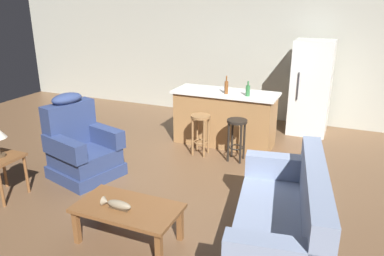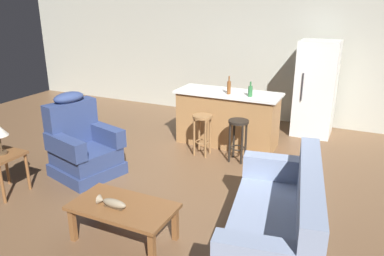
{
  "view_description": "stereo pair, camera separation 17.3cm",
  "coord_description": "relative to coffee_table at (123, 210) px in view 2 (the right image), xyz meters",
  "views": [
    {
      "loc": [
        1.95,
        -4.64,
        2.46
      ],
      "look_at": [
        -0.0,
        -0.1,
        0.75
      ],
      "focal_mm": 35.0,
      "sensor_mm": 36.0,
      "label": 1
    },
    {
      "loc": [
        2.1,
        -4.57,
        2.46
      ],
      "look_at": [
        -0.0,
        -0.1,
        0.75
      ],
      "focal_mm": 35.0,
      "sensor_mm": 36.0,
      "label": 2
    }
  ],
  "objects": [
    {
      "name": "ground_plane",
      "position": [
        0.01,
        1.78,
        -0.36
      ],
      "size": [
        12.0,
        12.0,
        0.0
      ],
      "color": "brown"
    },
    {
      "name": "back_wall",
      "position": [
        0.01,
        4.9,
        0.94
      ],
      "size": [
        12.0,
        0.05,
        2.6
      ],
      "color": "#B2B2A3",
      "rests_on": "ground_plane"
    },
    {
      "name": "coffee_table",
      "position": [
        0.0,
        0.0,
        0.0
      ],
      "size": [
        1.1,
        0.6,
        0.42
      ],
      "color": "brown",
      "rests_on": "ground_plane"
    },
    {
      "name": "fish_figurine",
      "position": [
        -0.09,
        -0.07,
        0.1
      ],
      "size": [
        0.34,
        0.1,
        0.1
      ],
      "color": "#4C3823",
      "rests_on": "coffee_table"
    },
    {
      "name": "couch",
      "position": [
        1.54,
        0.48,
        -0.02
      ],
      "size": [
        1.14,
        2.01,
        0.94
      ],
      "rotation": [
        0.0,
        0.0,
        3.3
      ],
      "color": "#8493B2",
      "rests_on": "ground_plane"
    },
    {
      "name": "recliner_near_lamp",
      "position": [
        -1.49,
        1.11,
        0.06
      ],
      "size": [
        1.03,
        1.03,
        1.2
      ],
      "rotation": [
        0.0,
        0.0,
        -0.27
      ],
      "color": "navy",
      "rests_on": "ground_plane"
    },
    {
      "name": "end_table",
      "position": [
        -2.03,
        0.18,
        0.1
      ],
      "size": [
        0.48,
        0.48,
        0.56
      ],
      "color": "brown",
      "rests_on": "ground_plane"
    },
    {
      "name": "kitchen_island",
      "position": [
        0.01,
        3.13,
        0.11
      ],
      "size": [
        1.8,
        0.7,
        0.95
      ],
      "color": "#9E7042",
      "rests_on": "ground_plane"
    },
    {
      "name": "bar_stool_left",
      "position": [
        -0.19,
        2.5,
        0.11
      ],
      "size": [
        0.32,
        0.32,
        0.68
      ],
      "color": "olive",
      "rests_on": "ground_plane"
    },
    {
      "name": "bar_stool_right",
      "position": [
        0.42,
        2.5,
        0.11
      ],
      "size": [
        0.32,
        0.32,
        0.68
      ],
      "color": "black",
      "rests_on": "ground_plane"
    },
    {
      "name": "refrigerator",
      "position": [
        1.3,
        4.33,
        0.52
      ],
      "size": [
        0.7,
        0.69,
        1.76
      ],
      "color": "white",
      "rests_on": "ground_plane"
    },
    {
      "name": "bottle_tall_green",
      "position": [
        0.07,
        3.0,
        0.7
      ],
      "size": [
        0.06,
        0.06,
        0.3
      ],
      "color": "brown",
      "rests_on": "kitchen_island"
    },
    {
      "name": "bottle_short_amber",
      "position": [
        0.44,
        2.99,
        0.68
      ],
      "size": [
        0.07,
        0.07,
        0.25
      ],
      "color": "#2D6B38",
      "rests_on": "kitchen_island"
    }
  ]
}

